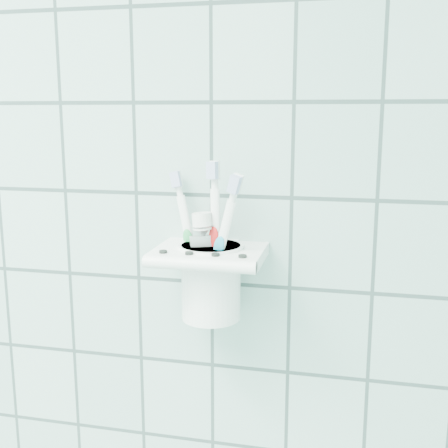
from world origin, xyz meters
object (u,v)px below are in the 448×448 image
cup (211,279)px  toothbrush_blue (217,239)px  toothbrush_pink (203,240)px  toothpaste_tube (209,256)px  holder_bracket (210,255)px  toothbrush_orange (203,240)px

cup → toothbrush_blue: toothbrush_blue is taller
toothbrush_pink → toothpaste_tube: bearing=-46.6°
holder_bracket → toothbrush_orange: 0.02m
cup → toothpaste_tube: toothpaste_tube is taller
holder_bracket → toothbrush_orange: toothbrush_orange is taller
toothbrush_orange → toothbrush_blue: bearing=6.6°
toothbrush_pink → toothbrush_orange: bearing=-72.3°
cup → toothbrush_pink: toothbrush_pink is taller
holder_bracket → toothbrush_orange: (-0.01, -0.00, 0.02)m
toothbrush_pink → holder_bracket: bearing=-38.7°
holder_bracket → toothbrush_pink: 0.02m
cup → toothbrush_pink: 0.05m
holder_bracket → cup: same height
holder_bracket → cup: (0.00, 0.00, -0.03)m
holder_bracket → toothbrush_blue: toothbrush_blue is taller
cup → toothbrush_pink: (-0.01, 0.00, 0.05)m
holder_bracket → toothpaste_tube: toothpaste_tube is taller
cup → toothbrush_blue: size_ratio=0.50×
toothbrush_orange → toothpaste_tube: bearing=1.1°
holder_bracket → toothbrush_pink: toothbrush_pink is taller
cup → holder_bracket: bearing=-93.4°
cup → toothbrush_pink: size_ratio=0.53×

